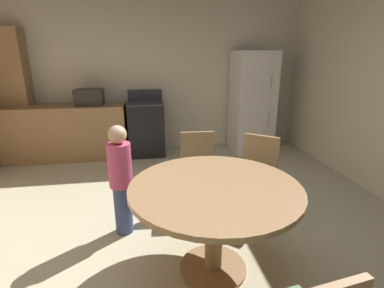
% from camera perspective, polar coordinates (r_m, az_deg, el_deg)
% --- Properties ---
extents(ground_plane, '(14.00, 14.00, 0.00)m').
position_cam_1_polar(ground_plane, '(2.74, -3.89, -20.68)').
color(ground_plane, beige).
extents(wall_back, '(5.59, 0.12, 2.70)m').
position_cam_1_polar(wall_back, '(5.31, -7.42, 13.61)').
color(wall_back, beige).
rests_on(wall_back, ground).
extents(kitchen_counter, '(1.95, 0.60, 0.90)m').
position_cam_1_polar(kitchen_counter, '(5.23, -23.74, 2.21)').
color(kitchen_counter, '#9E754C').
rests_on(kitchen_counter, ground).
extents(pantry_column, '(0.44, 0.36, 2.10)m').
position_cam_1_polar(pantry_column, '(5.54, -31.68, 8.23)').
color(pantry_column, '#9E754C').
rests_on(pantry_column, ground).
extents(oven_range, '(0.60, 0.60, 1.10)m').
position_cam_1_polar(oven_range, '(5.05, -9.09, 3.19)').
color(oven_range, black).
rests_on(oven_range, ground).
extents(refrigerator, '(0.68, 0.68, 1.76)m').
position_cam_1_polar(refrigerator, '(5.26, 11.92, 8.19)').
color(refrigerator, white).
rests_on(refrigerator, ground).
extents(microwave, '(0.44, 0.32, 0.26)m').
position_cam_1_polar(microwave, '(5.03, -19.89, 8.86)').
color(microwave, '#2D2B28').
rests_on(microwave, kitchen_counter).
extents(dining_table, '(1.30, 1.30, 0.76)m').
position_cam_1_polar(dining_table, '(2.22, 4.56, -11.74)').
color(dining_table, '#9E754C').
rests_on(dining_table, ground).
extents(chair_north, '(0.42, 0.42, 0.87)m').
position_cam_1_polar(chair_north, '(3.19, 1.30, -4.48)').
color(chair_north, '#9E754C').
rests_on(chair_north, ground).
extents(chair_northeast, '(0.56, 0.56, 0.87)m').
position_cam_1_polar(chair_northeast, '(3.14, 12.80, -5.30)').
color(chair_northeast, '#9E754C').
rests_on(chair_northeast, ground).
extents(person_child, '(0.31, 0.31, 1.09)m').
position_cam_1_polar(person_child, '(2.79, -14.09, -6.64)').
color(person_child, '#3D4C84').
rests_on(person_child, ground).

